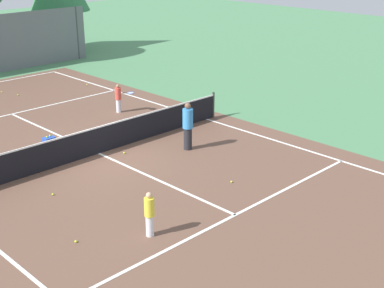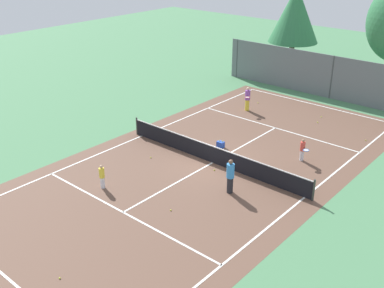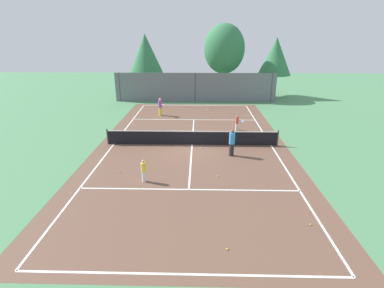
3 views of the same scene
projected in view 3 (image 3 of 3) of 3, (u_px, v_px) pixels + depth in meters
The scene contains 23 objects.
ground_plane at pixel (192, 145), 20.95m from camera, with size 80.00×80.00×0.00m, color #4C8456.
court_surface at pixel (192, 145), 20.95m from camera, with size 13.00×25.00×0.01m.
tennis_net at pixel (192, 138), 20.78m from camera, with size 11.90×0.10×1.10m.
perimeter_fence at pixel (195, 87), 33.51m from camera, with size 18.00×0.12×3.20m.
tree_0 at pixel (224, 49), 34.64m from camera, with size 4.69×4.50×8.41m.
tree_1 at pixel (146, 54), 37.42m from camera, with size 4.34×4.34×7.26m.
tree_2 at pixel (275, 56), 35.15m from camera, with size 3.86×3.86×6.90m.
player_0 at pixel (237, 123), 23.79m from camera, with size 0.76×0.73×1.25m.
player_1 at pixel (232, 142), 18.80m from camera, with size 0.37×0.37×1.74m.
player_2 at pixel (144, 171), 15.56m from camera, with size 0.26×0.26×1.23m.
player_3 at pixel (160, 106), 28.09m from camera, with size 0.72×0.89×1.66m.
ball_crate at pixel (181, 134), 22.63m from camera, with size 0.40×0.30×0.43m.
tennis_ball_0 at pixel (153, 112), 29.56m from camera, with size 0.07×0.07×0.07m, color #CCE533.
tennis_ball_1 at pixel (208, 110), 30.30m from camera, with size 0.07×0.07×0.07m, color #CCE533.
tennis_ball_2 at pixel (311, 224), 12.19m from camera, with size 0.07×0.07×0.07m, color #CCE533.
tennis_ball_3 at pixel (227, 249), 10.80m from camera, with size 0.07×0.07×0.07m, color #CCE533.
tennis_ball_4 at pixel (146, 154), 19.34m from camera, with size 0.07×0.07×0.07m, color #CCE533.
tennis_ball_5 at pixel (120, 172), 16.79m from camera, with size 0.07×0.07×0.07m, color #CCE533.
tennis_ball_6 at pixel (248, 115), 28.50m from camera, with size 0.07×0.07×0.07m, color #CCE533.
tennis_ball_7 at pixel (161, 111), 29.99m from camera, with size 0.07×0.07×0.07m, color #CCE533.
tennis_ball_8 at pixel (201, 148), 20.32m from camera, with size 0.07×0.07×0.07m, color #CCE533.
tennis_ball_9 at pixel (218, 176), 16.30m from camera, with size 0.07×0.07×0.07m, color #CCE533.
tennis_ball_10 at pixel (211, 112), 29.27m from camera, with size 0.07×0.07×0.07m, color #CCE533.
Camera 3 is at (0.49, -19.62, 7.36)m, focal length 28.06 mm.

